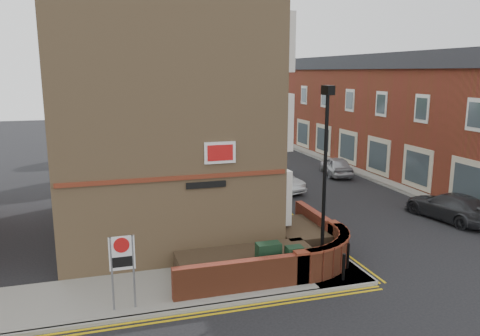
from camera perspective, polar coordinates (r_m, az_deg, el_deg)
name	(u,v)px	position (r m, az deg, el deg)	size (l,w,h in m)	color
ground	(291,297)	(15.11, 6.29, -15.34)	(120.00, 120.00, 0.00)	black
pavement_corner	(172,289)	(15.55, -8.34, -14.33)	(13.00, 3.00, 0.12)	gray
pavement_main	(224,179)	(30.08, -2.00, -1.36)	(2.00, 32.00, 0.12)	gray
pavement_far	(399,178)	(32.03, 18.86, -1.18)	(4.00, 40.00, 0.12)	gray
kerb_side	(179,311)	(14.23, -7.42, -16.92)	(13.00, 0.15, 0.12)	gray
kerb_main_near	(239,178)	(30.34, -0.17, -1.23)	(0.15, 32.00, 0.12)	gray
kerb_main_far	(372,180)	(30.93, 15.83, -1.43)	(0.15, 40.00, 0.12)	gray
yellow_lines_side	(181,317)	(14.04, -7.24, -17.59)	(13.00, 0.28, 0.01)	gold
yellow_lines_main	(242,179)	(30.42, 0.28, -1.30)	(0.28, 32.00, 0.01)	gold
corner_building	(160,86)	(20.53, -9.71, 9.79)	(8.95, 10.40, 13.60)	#A58158
garden_wall	(264,265)	(17.22, 3.00, -11.77)	(6.80, 6.00, 1.20)	brown
lamppost	(325,180)	(15.64, 10.27, -1.46)	(0.25, 0.50, 6.30)	black
utility_cabinet_large	(268,260)	(15.81, 3.47, -11.15)	(0.80, 0.45, 1.20)	black
utility_cabinet_small	(294,262)	(15.84, 6.62, -11.35)	(0.55, 0.40, 1.10)	black
bollard_near	(344,267)	(16.01, 12.52, -11.70)	(0.11, 0.11, 0.90)	black
bollard_far	(348,256)	(16.93, 13.00, -10.40)	(0.11, 0.11, 0.90)	black
zone_sign	(122,259)	(13.88, -14.17, -10.71)	(0.72, 0.07, 2.20)	slate
far_terrace	(388,111)	(35.55, 17.55, 6.63)	(5.40, 30.40, 8.00)	brown
far_terrace_cream	(281,96)	(54.21, 4.99, 8.70)	(5.40, 12.40, 8.00)	#B9B399
tree_near	(232,109)	(27.50, -1.03, 7.22)	(3.64, 3.65, 6.70)	#382B1E
tree_mid	(203,94)	(35.22, -4.57, 8.97)	(4.03, 4.03, 7.42)	#382B1E
tree_far	(184,93)	(43.09, -6.82, 9.05)	(3.81, 3.81, 7.00)	#382B1E
traffic_light_assembly	(200,122)	(38.38, -4.85, 5.58)	(0.20, 0.16, 4.20)	black
silver_car_near	(277,180)	(27.35, 4.58, -1.52)	(1.30, 3.74, 1.23)	#9DA1A4
red_car_main	(260,167)	(30.64, 2.45, 0.12)	(2.34, 5.08, 1.41)	maroon
grey_car_far	(450,206)	(24.09, 24.19, -4.29)	(1.80, 4.43, 1.29)	#28292C
silver_car_far	(336,166)	(31.99, 11.64, 0.25)	(1.50, 3.72, 1.27)	#9FA1A7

